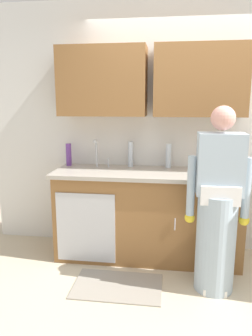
# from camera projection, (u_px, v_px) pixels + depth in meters

# --- Properties ---
(ground_plane) EXTENTS (9.00, 9.00, 0.00)m
(ground_plane) POSITION_uv_depth(u_px,v_px,m) (205.00, 297.00, 2.76)
(ground_plane) COLOR beige
(kitchen_wall_with_uppers) EXTENTS (4.80, 0.44, 2.70)m
(kitchen_wall_with_uppers) POSITION_uv_depth(u_px,v_px,m) (189.00, 118.00, 3.43)
(kitchen_wall_with_uppers) COLOR silver
(kitchen_wall_with_uppers) RESTS_ON ground
(counter_cabinet) EXTENTS (1.90, 0.62, 0.90)m
(counter_cabinet) POSITION_uv_depth(u_px,v_px,m) (147.00, 216.00, 3.41)
(counter_cabinet) COLOR brown
(counter_cabinet) RESTS_ON ground
(countertop) EXTENTS (1.96, 0.66, 0.04)m
(countertop) POSITION_uv_depth(u_px,v_px,m) (148.00, 173.00, 3.32)
(countertop) COLOR #A8A093
(countertop) RESTS_ON counter_cabinet
(sink) EXTENTS (0.50, 0.36, 0.35)m
(sink) POSITION_uv_depth(u_px,v_px,m) (97.00, 171.00, 3.40)
(sink) COLOR #B7BABF
(sink) RESTS_ON counter_cabinet
(person_at_sink) EXTENTS (0.55, 0.34, 1.62)m
(person_at_sink) POSITION_uv_depth(u_px,v_px,m) (217.00, 215.00, 2.75)
(person_at_sink) COLOR white
(person_at_sink) RESTS_ON ground
(floor_mat) EXTENTS (0.80, 0.50, 0.01)m
(floor_mat) POSITION_uv_depth(u_px,v_px,m) (118.00, 286.00, 2.91)
(floor_mat) COLOR gray
(floor_mat) RESTS_ON ground
(bottle_cleaner_spray) EXTENTS (0.06, 0.06, 0.25)m
(bottle_cleaner_spray) POSITION_uv_depth(u_px,v_px,m) (69.00, 155.00, 3.59)
(bottle_cleaner_spray) COLOR #66388C
(bottle_cleaner_spray) RESTS_ON countertop
(bottle_water_tall) EXTENTS (0.06, 0.06, 0.26)m
(bottle_water_tall) POSITION_uv_depth(u_px,v_px,m) (168.00, 156.00, 3.46)
(bottle_water_tall) COLOR silver
(bottle_water_tall) RESTS_ON countertop
(bottle_dish_liquid) EXTENTS (0.06, 0.06, 0.25)m
(bottle_dish_liquid) POSITION_uv_depth(u_px,v_px,m) (207.00, 158.00, 3.37)
(bottle_dish_liquid) COLOR #E05933
(bottle_dish_liquid) RESTS_ON countertop
(bottle_soap) EXTENTS (0.06, 0.06, 0.28)m
(bottle_soap) POSITION_uv_depth(u_px,v_px,m) (131.00, 154.00, 3.52)
(bottle_soap) COLOR silver
(bottle_soap) RESTS_ON countertop
(cup_by_sink) EXTENTS (0.08, 0.08, 0.09)m
(cup_by_sink) POSITION_uv_depth(u_px,v_px,m) (218.00, 170.00, 3.17)
(cup_by_sink) COLOR #B24C47
(cup_by_sink) RESTS_ON countertop
(sponge) EXTENTS (0.11, 0.07, 0.03)m
(sponge) POSITION_uv_depth(u_px,v_px,m) (201.00, 172.00, 3.19)
(sponge) COLOR #4CBF4C
(sponge) RESTS_ON countertop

